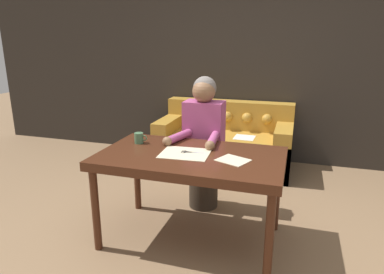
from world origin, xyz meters
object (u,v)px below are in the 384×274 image
at_px(scissors, 189,152).
at_px(mug, 139,138).
at_px(person, 203,144).
at_px(dining_table, 191,163).
at_px(couch, 225,143).

relative_size(scissors, mug, 1.78).
bearing_deg(person, dining_table, -84.35).
bearing_deg(person, mug, -135.74).
relative_size(couch, scissors, 8.24).
bearing_deg(scissors, dining_table, -49.63).
distance_m(couch, scissors, 1.78).
distance_m(couch, mug, 1.73).
xyz_separation_m(couch, person, (0.04, -1.17, 0.34)).
distance_m(scissors, mug, 0.50).
xyz_separation_m(scissors, mug, (-0.48, 0.12, 0.04)).
height_order(dining_table, scissors, scissors).
height_order(dining_table, mug, mug).
xyz_separation_m(dining_table, scissors, (-0.02, 0.03, 0.08)).
bearing_deg(scissors, couch, 92.34).
xyz_separation_m(person, scissors, (0.03, -0.55, 0.09)).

